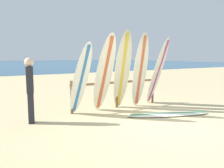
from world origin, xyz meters
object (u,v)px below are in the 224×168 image
surfboard_rack (117,88)px  surfboard_lying_on_sand (169,114)px  surfboard_leaning_far_left (81,80)px  surfboard_leaning_center_right (158,72)px  surfboard_leaning_center_left (122,70)px  surfboard_leaning_left (104,74)px  beachgoer_standing (30,87)px  surfboard_leaning_center (140,71)px

surfboard_rack → surfboard_lying_on_sand: size_ratio=1.33×
surfboard_leaning_far_left → surfboard_leaning_center_right: surfboard_leaning_center_right is taller
surfboard_leaning_center_left → surfboard_leaning_center_right: size_ratio=1.07×
surfboard_leaning_left → beachgoer_standing: surfboard_leaning_left is taller
surfboard_leaning_far_left → surfboard_leaning_center_right: 3.04m
surfboard_lying_on_sand → beachgoer_standing: beachgoer_standing is taller
surfboard_leaning_left → surfboard_leaning_center_right: size_ratio=1.01×
surfboard_leaning_left → surfboard_leaning_center_right: bearing=0.9°
surfboard_rack → surfboard_leaning_center_left: bearing=-82.0°
surfboard_rack → surfboard_leaning_far_left: 1.63m
surfboard_leaning_center_left → surfboard_leaning_center_right: bearing=-3.7°
surfboard_lying_on_sand → beachgoer_standing: bearing=159.3°
surfboard_leaning_left → surfboard_lying_on_sand: bearing=-41.4°
surfboard_leaning_center → surfboard_leaning_left: bearing=-179.3°
surfboard_leaning_left → surfboard_lying_on_sand: size_ratio=0.96×
surfboard_leaning_center_right → beachgoer_standing: surfboard_leaning_center_right is taller
surfboard_leaning_center_left → surfboard_lying_on_sand: size_ratio=1.02×
surfboard_leaning_left → beachgoer_standing: size_ratio=1.42×
surfboard_leaning_left → surfboard_leaning_center_right: surfboard_leaning_left is taller
beachgoer_standing → surfboard_lying_on_sand: bearing=-20.7°
surfboard_rack → beachgoer_standing: bearing=-173.4°
surfboard_leaning_center_right → beachgoer_standing: bearing=179.4°
surfboard_leaning_center_left → surfboard_leaning_center: (0.66, -0.11, -0.03)m
surfboard_lying_on_sand → beachgoer_standing: size_ratio=1.48×
surfboard_leaning_center_left → surfboard_lying_on_sand: 2.03m
beachgoer_standing → surfboard_leaning_far_left: bearing=-4.1°
surfboard_rack → surfboard_leaning_center: surfboard_leaning_center is taller
surfboard_leaning_center → beachgoer_standing: 3.62m
surfboard_leaning_left → surfboard_lying_on_sand: surfboard_leaning_left is taller
surfboard_leaning_center_left → surfboard_leaning_center: size_ratio=1.02×
surfboard_leaning_center_left → surfboard_rack: bearing=98.0°
surfboard_leaning_center_left → surfboard_lying_on_sand: surfboard_leaning_center_left is taller
surfboard_rack → surfboard_leaning_center: 1.00m
surfboard_leaning_left → surfboard_leaning_center_left: 0.78m
surfboard_lying_on_sand → surfboard_leaning_center_left: bearing=116.3°
surfboard_leaning_center → surfboard_lying_on_sand: surfboard_leaning_center is taller
surfboard_leaning_center_left → surfboard_lying_on_sand: (0.70, -1.42, -1.26)m
beachgoer_standing → surfboard_leaning_center_left: bearing=0.9°
surfboard_rack → surfboard_leaning_left: bearing=-150.1°
surfboard_leaning_center → surfboard_lying_on_sand: 1.80m
surfboard_rack → surfboard_lying_on_sand: surfboard_rack is taller
surfboard_leaning_center_right → surfboard_leaning_far_left: bearing=-179.0°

